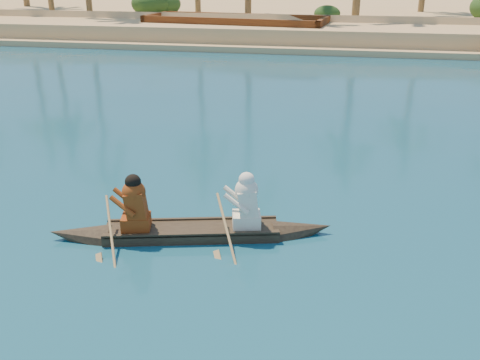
# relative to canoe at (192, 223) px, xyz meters

# --- Properties ---
(ground) EXTENTS (160.00, 160.00, 0.00)m
(ground) POSITION_rel_canoe_xyz_m (-0.42, 0.94, -0.30)
(ground) COLOR navy
(ground) RESTS_ON ground
(sandy_embankment) EXTENTS (150.00, 51.00, 1.50)m
(sandy_embankment) POSITION_rel_canoe_xyz_m (-0.42, 47.82, 0.23)
(sandy_embankment) COLOR tan
(sandy_embankment) RESTS_ON ground
(shrub_cluster) EXTENTS (100.00, 6.00, 2.40)m
(shrub_cluster) POSITION_rel_canoe_xyz_m (-0.42, 32.44, 0.90)
(shrub_cluster) COLOR #1A3D16
(shrub_cluster) RESTS_ON ground
(canoe) EXTENTS (5.59, 2.05, 1.54)m
(canoe) POSITION_rel_canoe_xyz_m (0.00, 0.00, 0.00)
(canoe) COLOR #3C3020
(canoe) RESTS_ON ground
(barge_mid) EXTENTS (12.66, 5.50, 2.04)m
(barge_mid) POSITION_rel_canoe_xyz_m (-4.78, 27.94, 0.42)
(barge_mid) COLOR brown
(barge_mid) RESTS_ON ground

